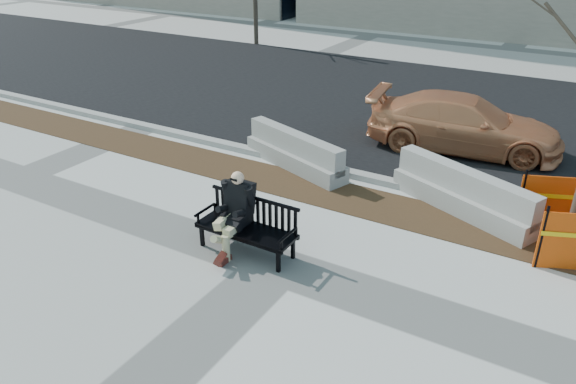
# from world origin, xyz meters

# --- Properties ---
(ground) EXTENTS (120.00, 120.00, 0.00)m
(ground) POSITION_xyz_m (0.00, 0.00, 0.00)
(ground) COLOR beige
(ground) RESTS_ON ground
(mulch_strip) EXTENTS (40.00, 1.20, 0.02)m
(mulch_strip) POSITION_xyz_m (0.00, 2.60, 0.00)
(mulch_strip) COLOR #47301C
(mulch_strip) RESTS_ON ground
(asphalt_street) EXTENTS (60.00, 10.40, 0.01)m
(asphalt_street) POSITION_xyz_m (0.00, 8.80, 0.00)
(asphalt_street) COLOR black
(asphalt_street) RESTS_ON ground
(curb) EXTENTS (60.00, 0.25, 0.12)m
(curb) POSITION_xyz_m (0.00, 3.55, 0.06)
(curb) COLOR #9E9B93
(curb) RESTS_ON ground
(bench) EXTENTS (1.65, 0.60, 0.88)m
(bench) POSITION_xyz_m (-0.61, 0.08, 0.00)
(bench) COLOR black
(bench) RESTS_ON ground
(seated_man) EXTENTS (0.56, 0.93, 1.29)m
(seated_man) POSITION_xyz_m (-0.83, 0.13, 0.00)
(seated_man) COLOR black
(seated_man) RESTS_ON ground
(tree_fence) EXTENTS (2.69, 2.69, 5.16)m
(tree_fence) POSITION_xyz_m (3.75, 2.78, 0.00)
(tree_fence) COLOR #FF4B0C
(tree_fence) RESTS_ON ground
(sedan) EXTENTS (4.46, 2.31, 1.24)m
(sedan) POSITION_xyz_m (1.15, 6.19, 0.00)
(sedan) COLOR #CE7F50
(sedan) RESTS_ON ground
(jersey_barrier_left) EXTENTS (2.73, 1.44, 0.78)m
(jersey_barrier_left) POSITION_xyz_m (-1.62, 3.38, 0.00)
(jersey_barrier_left) COLOR gray
(jersey_barrier_left) RESTS_ON ground
(jersey_barrier_right) EXTENTS (2.83, 1.67, 0.81)m
(jersey_barrier_right) POSITION_xyz_m (1.95, 3.18, 0.00)
(jersey_barrier_right) COLOR #A29E97
(jersey_barrier_right) RESTS_ON ground
(far_tree_left) EXTENTS (2.31, 2.31, 5.61)m
(far_tree_left) POSITION_xyz_m (-9.67, 14.04, 0.00)
(far_tree_left) COLOR #3F3328
(far_tree_left) RESTS_ON ground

